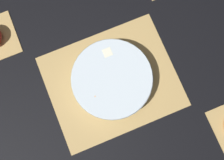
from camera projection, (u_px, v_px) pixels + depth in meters
ground_plane at (112, 82)px, 0.90m from camera, size 6.00×6.00×0.00m
bamboo_mat_center at (112, 81)px, 0.90m from camera, size 0.43×0.35×0.01m
fruit_salad_bowl at (112, 79)px, 0.86m from camera, size 0.27×0.27×0.06m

